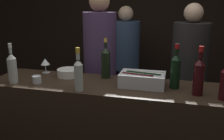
# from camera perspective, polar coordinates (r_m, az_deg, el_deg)

# --- Properties ---
(wall_back_chalkboard) EXTENTS (6.40, 0.06, 2.80)m
(wall_back_chalkboard) POSITION_cam_1_polar(r_m,az_deg,el_deg) (4.25, 7.74, 11.48)
(wall_back_chalkboard) COLOR black
(wall_back_chalkboard) RESTS_ON ground_plane
(bar_counter) EXTENTS (2.16, 0.55, 1.00)m
(bar_counter) POSITION_cam_1_polar(r_m,az_deg,el_deg) (2.32, -0.17, -15.04)
(bar_counter) COLOR #2D2116
(bar_counter) RESTS_ON ground_plane
(ice_bin_with_bottles) EXTENTS (0.37, 0.23, 0.12)m
(ice_bin_with_bottles) POSITION_cam_1_polar(r_m,az_deg,el_deg) (2.08, 6.97, -1.97)
(ice_bin_with_bottles) COLOR silver
(ice_bin_with_bottles) RESTS_ON bar_counter
(bowl_white) EXTENTS (0.21, 0.21, 0.07)m
(bowl_white) POSITION_cam_1_polar(r_m,az_deg,el_deg) (2.37, -9.95, -0.56)
(bowl_white) COLOR silver
(bowl_white) RESTS_ON bar_counter
(wine_glass) EXTENTS (0.09, 0.09, 0.14)m
(wine_glass) POSITION_cam_1_polar(r_m,az_deg,el_deg) (2.53, -15.01, 1.71)
(wine_glass) COLOR silver
(wine_glass) RESTS_ON bar_counter
(candle_votive) EXTENTS (0.08, 0.08, 0.06)m
(candle_votive) POSITION_cam_1_polar(r_m,az_deg,el_deg) (2.24, -16.79, -2.08)
(candle_votive) COLOR silver
(candle_votive) RESTS_ON bar_counter
(champagne_bottle) EXTENTS (0.08, 0.08, 0.37)m
(champagne_bottle) POSITION_cam_1_polar(r_m,az_deg,el_deg) (2.27, -1.46, 1.87)
(champagne_bottle) COLOR black
(champagne_bottle) RESTS_ON bar_counter
(white_wine_bottle) EXTENTS (0.08, 0.08, 0.34)m
(white_wine_bottle) POSITION_cam_1_polar(r_m,az_deg,el_deg) (2.28, -21.87, 0.58)
(white_wine_bottle) COLOR #B2B7AD
(white_wine_bottle) RESTS_ON bar_counter
(red_wine_bottle_tall) EXTENTS (0.08, 0.08, 0.37)m
(red_wine_bottle_tall) POSITION_cam_1_polar(r_m,az_deg,el_deg) (1.95, 19.25, -1.12)
(red_wine_bottle_tall) COLOR black
(red_wine_bottle_tall) RESTS_ON bar_counter
(rose_wine_bottle) EXTENTS (0.07, 0.07, 0.34)m
(rose_wine_bottle) POSITION_cam_1_polar(r_m,az_deg,el_deg) (1.95, -7.66, -0.74)
(rose_wine_bottle) COLOR #B2B7AD
(rose_wine_bottle) RESTS_ON bar_counter
(red_wine_bottle_burgundy) EXTENTS (0.08, 0.08, 0.36)m
(red_wine_bottle_burgundy) POSITION_cam_1_polar(r_m,az_deg,el_deg) (2.05, 14.32, 0.01)
(red_wine_bottle_burgundy) COLOR black
(red_wine_bottle_burgundy) RESTS_ON bar_counter
(person_in_hoodie) EXTENTS (0.41, 0.41, 1.66)m
(person_in_hoodie) POSITION_cam_1_polar(r_m,az_deg,el_deg) (3.02, 17.15, 0.07)
(person_in_hoodie) COLOR black
(person_in_hoodie) RESTS_ON ground_plane
(person_blond_tee) EXTENTS (0.35, 0.35, 1.78)m
(person_blond_tee) POSITION_cam_1_polar(r_m,az_deg,el_deg) (2.71, -2.72, 0.91)
(person_blond_tee) COLOR black
(person_blond_tee) RESTS_ON ground_plane
(person_grey_polo) EXTENTS (0.41, 0.41, 1.62)m
(person_grey_polo) POSITION_cam_1_polar(r_m,az_deg,el_deg) (3.65, 3.04, 2.87)
(person_grey_polo) COLOR black
(person_grey_polo) RESTS_ON ground_plane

